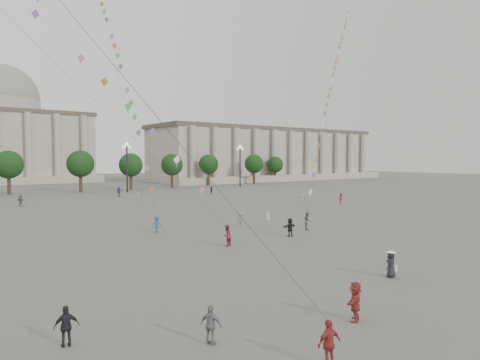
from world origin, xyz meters
TOP-DOWN VIEW (x-y plane):
  - ground at (0.00, 0.00)m, footprint 360.00×360.00m
  - hall_east at (75.00, 93.89)m, footprint 84.00×26.22m
  - hall_central at (0.00, 129.22)m, footprint 48.30×34.30m
  - tree_row at (0.00, 78.00)m, footprint 137.12×5.12m
  - lamp_post_mid_east at (15.00, 70.00)m, footprint 2.00×0.90m
  - lamp_post_far_east at (45.00, 70.00)m, footprint 2.00×0.90m
  - person_crowd_0 at (9.76, 61.08)m, footprint 1.20×0.74m
  - person_crowd_3 at (7.62, 11.75)m, footprint 1.62×0.56m
  - person_crowd_4 at (8.82, 50.11)m, footprint 1.29×1.54m
  - person_crowd_6 at (7.20, 19.00)m, footprint 1.11×0.81m
  - person_crowd_7 at (26.14, 28.83)m, footprint 1.70×0.58m
  - person_crowd_8 at (34.09, 27.98)m, footprint 1.18×0.83m
  - person_crowd_9 at (26.81, 55.23)m, footprint 1.24×1.33m
  - person_crowd_12 at (-8.13, 54.36)m, footprint 1.38×1.55m
  - person_crowd_13 at (10.22, 18.08)m, footprint 0.64×0.69m
  - tourist_0 at (-8.53, -7.42)m, footprint 1.03×0.52m
  - tourist_1 at (-15.53, -0.21)m, footprint 1.00×0.54m
  - tourist_2 at (-4.32, -5.22)m, footprint 1.70×1.30m
  - tourist_3 at (-10.91, -3.43)m, footprint 0.79×1.00m
  - kite_flyer_0 at (0.37, 11.70)m, footprint 1.05×0.95m
  - kite_flyer_1 at (-1.55, 20.99)m, footprint 1.14×0.74m
  - kite_flyer_2 at (11.69, 13.48)m, footprint 1.07×1.12m
  - hat_person at (3.17, -2.03)m, footprint 0.87×0.63m
  - kite_train_mid at (1.31, 42.78)m, footprint 6.10×40.91m
  - kite_train_east at (33.55, 28.90)m, footprint 41.45×28.97m

SIDE VIEW (x-z plane):
  - ground at x=0.00m, z-range 0.00..0.00m
  - person_crowd_9 at x=26.81m, z-range 0.00..1.49m
  - person_crowd_6 at x=7.20m, z-range 0.00..1.54m
  - person_crowd_13 at x=10.22m, z-range 0.00..1.57m
  - tourist_3 at x=-10.91m, z-range 0.00..1.58m
  - tourist_1 at x=-15.53m, z-range 0.00..1.62m
  - person_crowd_8 at x=34.09m, z-range 0.00..1.66m
  - person_crowd_4 at x=8.82m, z-range 0.00..1.66m
  - kite_flyer_1 at x=-1.55m, z-range 0.00..1.68m
  - tourist_0 at x=-8.53m, z-range 0.00..1.70m
  - person_crowd_12 at x=-8.13m, z-range 0.00..1.70m
  - person_crowd_3 at x=7.62m, z-range 0.00..1.73m
  - hat_person at x=3.17m, z-range 0.02..1.71m
  - kite_flyer_0 at x=0.37m, z-range 0.00..1.75m
  - tourist_2 at x=-4.32m, z-range 0.00..1.79m
  - kite_flyer_2 at x=11.69m, z-range 0.00..1.81m
  - person_crowd_7 at x=26.14m, z-range 0.00..1.82m
  - person_crowd_0 at x=9.76m, z-range 0.00..1.90m
  - tree_row at x=0.00m, z-range 1.39..9.39m
  - lamp_post_mid_east at x=15.00m, z-range 2.03..12.68m
  - lamp_post_far_east at x=45.00m, z-range 2.03..12.68m
  - hall_east at x=75.00m, z-range -0.17..17.03m
  - hall_central at x=0.00m, z-range -3.52..31.98m
  - kite_train_east at x=33.55m, z-range -9.83..53.65m
  - kite_train_mid at x=1.31m, z-range -4.48..57.57m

